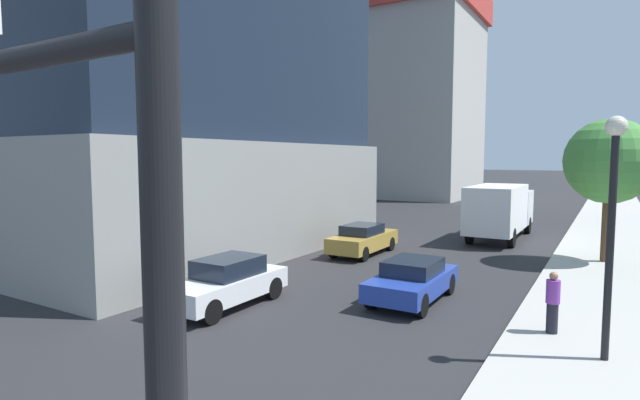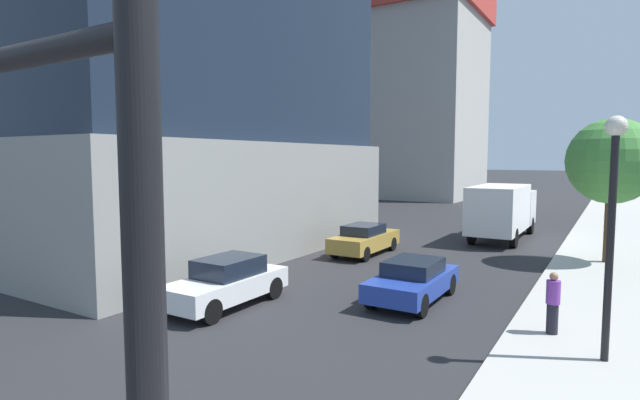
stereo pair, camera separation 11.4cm
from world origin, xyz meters
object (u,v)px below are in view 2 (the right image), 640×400
(car_gold, at_px, (364,239))
(box_truck, at_px, (502,209))
(construction_building, at_px, (409,86))
(car_blue, at_px, (413,280))
(street_lamp, at_px, (612,201))
(street_tree, at_px, (612,162))
(pedestrian_purple_shirt, at_px, (553,303))
(car_white, at_px, (227,282))

(car_gold, xyz_separation_m, box_truck, (4.74, 7.86, 1.03))
(construction_building, relative_size, car_blue, 7.39)
(construction_building, distance_m, street_lamp, 50.29)
(street_tree, xyz_separation_m, car_gold, (-9.97, -3.24, -3.71))
(street_lamp, height_order, box_truck, street_lamp)
(pedestrian_purple_shirt, bearing_deg, box_truck, 105.40)
(street_tree, xyz_separation_m, box_truck, (-5.23, 4.62, -2.69))
(pedestrian_purple_shirt, bearing_deg, street_tree, 84.60)
(street_tree, bearing_deg, car_gold, -162.00)
(street_lamp, distance_m, car_blue, 6.68)
(street_tree, distance_m, car_blue, 11.36)
(car_white, bearing_deg, car_blue, 36.52)
(car_gold, height_order, box_truck, box_truck)
(street_lamp, relative_size, car_gold, 1.20)
(pedestrian_purple_shirt, bearing_deg, construction_building, 115.70)
(car_blue, height_order, pedestrian_purple_shirt, pedestrian_purple_shirt)
(street_lamp, xyz_separation_m, car_white, (-10.15, -0.96, -2.93))
(street_lamp, height_order, pedestrian_purple_shirt, street_lamp)
(box_truck, bearing_deg, pedestrian_purple_shirt, -74.60)
(construction_building, distance_m, pedestrian_purple_shirt, 49.31)
(construction_building, distance_m, car_gold, 39.50)
(street_lamp, distance_m, pedestrian_purple_shirt, 3.23)
(box_truck, xyz_separation_m, pedestrian_purple_shirt, (4.22, -15.31, -0.80))
(construction_building, bearing_deg, box_truck, -59.25)
(pedestrian_purple_shirt, bearing_deg, car_gold, 140.24)
(car_white, bearing_deg, street_lamp, 5.43)
(car_gold, bearing_deg, box_truck, 58.87)
(street_tree, height_order, car_blue, street_tree)
(street_tree, height_order, box_truck, street_tree)
(car_blue, xyz_separation_m, car_white, (-4.74, -3.51, 0.06))
(street_lamp, height_order, car_blue, street_lamp)
(construction_building, bearing_deg, car_white, -75.44)
(car_blue, distance_m, car_white, 5.90)
(car_white, xyz_separation_m, pedestrian_purple_shirt, (8.96, 2.19, 0.19))
(street_lamp, relative_size, car_white, 1.26)
(car_white, xyz_separation_m, box_truck, (4.74, 17.50, 1.00))
(car_blue, bearing_deg, street_tree, 60.84)
(car_blue, bearing_deg, street_lamp, -25.26)
(construction_building, xyz_separation_m, street_tree, (21.72, -32.34, -8.76))
(box_truck, bearing_deg, car_gold, -121.13)
(street_lamp, bearing_deg, construction_building, 116.32)
(car_blue, relative_size, box_truck, 0.52)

